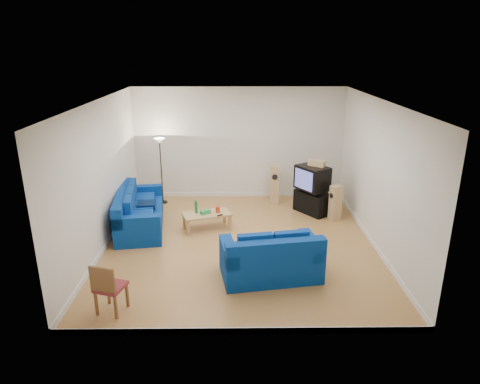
{
  "coord_description": "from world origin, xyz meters",
  "views": [
    {
      "loc": [
        -0.1,
        -8.83,
        4.27
      ],
      "look_at": [
        0.0,
        0.4,
        1.1
      ],
      "focal_mm": 32.0,
      "sensor_mm": 36.0,
      "label": 1
    }
  ],
  "objects_px": {
    "coffee_table": "(207,215)",
    "tv_stand": "(313,202)",
    "sofa_loveseat": "(271,261)",
    "television": "(312,178)",
    "sofa_three_seat": "(137,214)"
  },
  "relations": [
    {
      "from": "sofa_three_seat",
      "to": "tv_stand",
      "type": "bearing_deg",
      "value": 93.61
    },
    {
      "from": "tv_stand",
      "to": "sofa_loveseat",
      "type": "bearing_deg",
      "value": -58.31
    },
    {
      "from": "tv_stand",
      "to": "sofa_three_seat",
      "type": "bearing_deg",
      "value": -114.07
    },
    {
      "from": "coffee_table",
      "to": "tv_stand",
      "type": "height_order",
      "value": "tv_stand"
    },
    {
      "from": "sofa_three_seat",
      "to": "coffee_table",
      "type": "bearing_deg",
      "value": 77.45
    },
    {
      "from": "sofa_loveseat",
      "to": "television",
      "type": "xyz_separation_m",
      "value": [
        1.33,
        3.35,
        0.64
      ]
    },
    {
      "from": "sofa_three_seat",
      "to": "television",
      "type": "xyz_separation_m",
      "value": [
        4.42,
        0.89,
        0.64
      ]
    },
    {
      "from": "sofa_three_seat",
      "to": "television",
      "type": "relative_size",
      "value": 2.54
    },
    {
      "from": "sofa_loveseat",
      "to": "coffee_table",
      "type": "xyz_separation_m",
      "value": [
        -1.38,
        2.33,
        0.01
      ]
    },
    {
      "from": "sofa_three_seat",
      "to": "coffee_table",
      "type": "height_order",
      "value": "sofa_three_seat"
    },
    {
      "from": "coffee_table",
      "to": "television",
      "type": "xyz_separation_m",
      "value": [
        2.71,
        1.02,
        0.63
      ]
    },
    {
      "from": "coffee_table",
      "to": "tv_stand",
      "type": "bearing_deg",
      "value": 21.26
    },
    {
      "from": "coffee_table",
      "to": "tv_stand",
      "type": "relative_size",
      "value": 1.31
    },
    {
      "from": "television",
      "to": "sofa_three_seat",
      "type": "bearing_deg",
      "value": -111.78
    },
    {
      "from": "sofa_loveseat",
      "to": "tv_stand",
      "type": "xyz_separation_m",
      "value": [
        1.39,
        3.41,
        -0.06
      ]
    }
  ]
}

